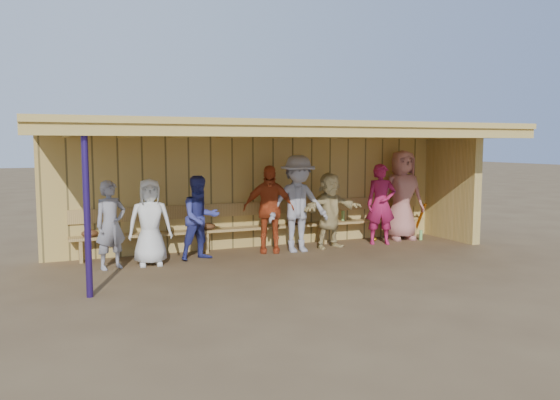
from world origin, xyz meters
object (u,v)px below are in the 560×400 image
at_px(player_a, 111,225).
at_px(player_g, 381,204).
at_px(player_c, 200,218).
at_px(player_e, 298,204).
at_px(player_b, 150,222).
at_px(player_d, 269,209).
at_px(bench, 266,222).
at_px(player_f, 330,210).
at_px(player_h, 402,195).

height_order(player_a, player_g, player_g).
relative_size(player_c, player_e, 0.81).
bearing_deg(player_c, player_e, -12.10).
bearing_deg(player_b, player_a, -172.58).
distance_m(player_d, player_e, 0.58).
bearing_deg(bench, player_a, -165.37).
relative_size(player_f, player_g, 0.91).
bearing_deg(player_f, player_a, 172.66).
height_order(player_h, bench, player_h).
relative_size(player_a, player_d, 0.88).
relative_size(player_a, player_g, 0.89).
xyz_separation_m(player_e, bench, (-0.41, 0.69, -0.42)).
xyz_separation_m(player_b, player_h, (5.61, 0.49, 0.23)).
xyz_separation_m(player_b, player_f, (3.66, 0.23, 0.01)).
height_order(player_g, player_h, player_h).
relative_size(player_b, player_d, 0.89).
relative_size(player_a, player_h, 0.76).
relative_size(player_h, bench, 0.26).
distance_m(player_e, bench, 0.91).
bearing_deg(player_h, player_g, -150.35).
bearing_deg(player_d, player_g, 18.42).
distance_m(player_b, player_e, 2.90).
bearing_deg(player_c, player_a, 174.05).
bearing_deg(player_a, player_f, -18.35).
distance_m(player_b, player_g, 4.86).
xyz_separation_m(player_e, player_g, (1.97, 0.08, -0.10)).
height_order(player_b, player_d, player_d).
bearing_deg(bench, player_d, -104.55).
bearing_deg(player_c, player_d, -5.67).
height_order(player_c, player_g, player_g).
xyz_separation_m(player_f, bench, (-1.18, 0.56, -0.25)).
relative_size(player_g, bench, 0.22).
bearing_deg(player_f, player_h, -3.14).
height_order(player_a, bench, player_a).
bearing_deg(player_e, player_h, 11.58).
relative_size(player_b, player_h, 0.77).
bearing_deg(player_g, player_h, 44.31).
bearing_deg(player_d, player_c, -153.89).
relative_size(player_c, player_f, 1.00).
distance_m(player_b, player_d, 2.35).
distance_m(player_e, player_h, 2.75).
relative_size(player_c, player_h, 0.78).
distance_m(player_a, player_g, 5.52).
bearing_deg(player_h, player_c, -168.16).
distance_m(player_b, player_h, 5.63).
height_order(player_c, player_d, player_d).
xyz_separation_m(player_g, player_h, (0.75, 0.31, 0.14)).
distance_m(player_a, player_c, 1.60).
bearing_deg(player_e, player_a, -174.46).
height_order(player_c, player_e, player_e).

